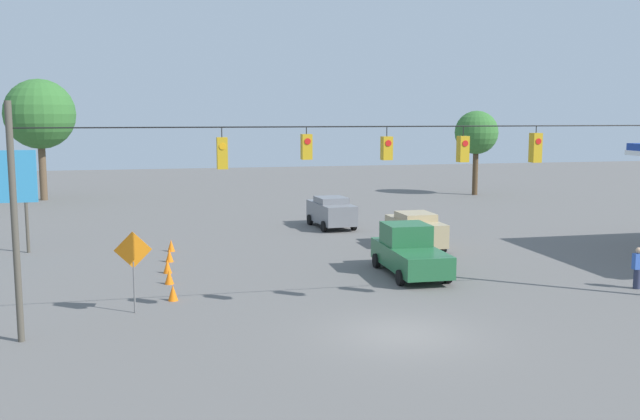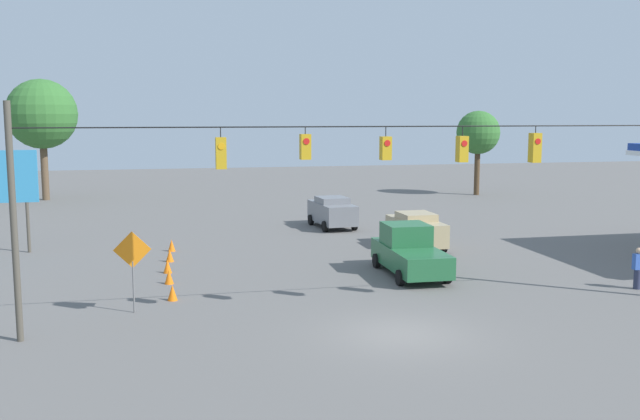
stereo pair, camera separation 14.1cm
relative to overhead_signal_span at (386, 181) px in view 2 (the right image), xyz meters
The scene contains 14 objects.
ground_plane 4.99m from the overhead_signal_span, 89.05° to the left, with size 140.00×140.00×0.00m, color #605E5B.
overhead_signal_span is the anchor object (origin of this frame).
sedan_tan_oncoming_far 13.33m from the overhead_signal_span, 114.61° to the right, with size 2.07×4.44×1.82m.
sedan_grey_oncoming_deep 19.54m from the overhead_signal_span, 98.07° to the right, with size 2.37×4.40×1.85m.
pickup_truck_green_crossing_near 7.66m from the overhead_signal_span, 116.39° to the right, with size 2.27×5.21×2.12m.
traffic_cone_nearest 9.02m from the overhead_signal_span, 28.80° to the right, with size 0.37×0.37×0.60m, color orange.
traffic_cone_second 10.49m from the overhead_signal_span, 42.55° to the right, with size 0.37×0.37×0.60m, color orange.
traffic_cone_third 11.87m from the overhead_signal_span, 50.18° to the right, with size 0.37×0.37×0.60m, color orange.
traffic_cone_fourth 13.63m from the overhead_signal_span, 57.38° to the right, with size 0.37×0.37×0.60m, color orange.
traffic_cone_fifth 15.69m from the overhead_signal_span, 62.99° to the right, with size 0.37×0.37×0.60m, color orange.
work_zone_sign 9.00m from the overhead_signal_span, 16.64° to the right, with size 1.27×0.06×2.84m.
pedestrian 11.64m from the overhead_signal_span, behind, with size 0.40×0.28×1.64m.
tree_horizon_left 40.80m from the overhead_signal_span, 66.35° to the right, with size 5.45×5.45×9.50m.
tree_horizon_right 38.14m from the overhead_signal_span, 119.20° to the right, with size 3.61×3.61×7.05m.
Camera 2 is at (7.06, 20.37, 6.82)m, focal length 40.00 mm.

